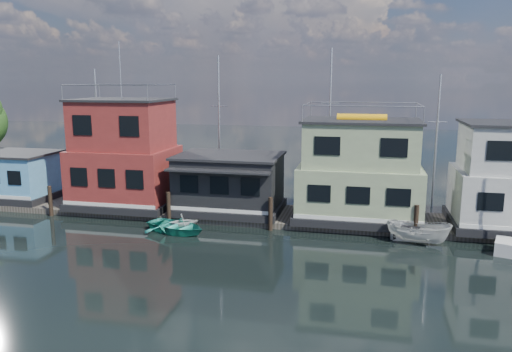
% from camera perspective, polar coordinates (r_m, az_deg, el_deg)
% --- Properties ---
extents(ground, '(160.00, 160.00, 0.00)m').
position_cam_1_polar(ground, '(25.06, -9.34, -11.85)').
color(ground, black).
rests_on(ground, ground).
extents(dock, '(48.00, 5.00, 0.40)m').
position_cam_1_polar(dock, '(35.79, -2.23, -4.31)').
color(dock, '#595147').
rests_on(dock, ground).
extents(houseboat_blue, '(6.40, 4.90, 3.66)m').
position_cam_1_polar(houseboat_blue, '(43.44, -25.89, 0.04)').
color(houseboat_blue, black).
rests_on(houseboat_blue, dock).
extents(houseboat_red, '(7.40, 5.90, 11.86)m').
position_cam_1_polar(houseboat_red, '(37.99, -14.79, 2.26)').
color(houseboat_red, black).
rests_on(houseboat_red, dock).
extents(houseboat_dark, '(7.40, 6.10, 4.06)m').
position_cam_1_polar(houseboat_dark, '(35.37, -3.05, -0.80)').
color(houseboat_dark, black).
rests_on(houseboat_dark, dock).
extents(houseboat_green, '(8.40, 5.90, 7.03)m').
position_cam_1_polar(houseboat_green, '(33.92, 11.75, 0.41)').
color(houseboat_green, black).
rests_on(houseboat_green, dock).
extents(pilings, '(42.28, 0.28, 2.20)m').
position_cam_1_polar(pilings, '(33.03, -4.04, -4.02)').
color(pilings, '#2D2116').
rests_on(pilings, ground).
extents(background_masts, '(36.40, 0.16, 12.00)m').
position_cam_1_polar(background_masts, '(39.78, 6.59, 5.04)').
color(background_masts, silver).
rests_on(background_masts, ground).
extents(dinghy_teal, '(4.88, 4.16, 0.86)m').
position_cam_1_polar(dinghy_teal, '(32.39, -9.08, -5.68)').
color(dinghy_teal, teal).
rests_on(dinghy_teal, ground).
extents(motorboat, '(3.96, 2.18, 1.45)m').
position_cam_1_polar(motorboat, '(31.30, 18.07, -6.14)').
color(motorboat, silver).
rests_on(motorboat, ground).
extents(dinghy_white, '(2.52, 2.40, 1.03)m').
position_cam_1_polar(dinghy_white, '(33.06, -8.30, -5.16)').
color(dinghy_white, silver).
rests_on(dinghy_white, ground).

